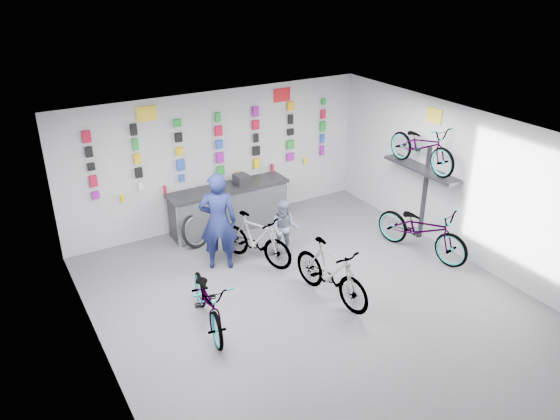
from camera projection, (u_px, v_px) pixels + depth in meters
floor at (319, 308)px, 9.45m from camera, size 8.00×8.00×0.00m
ceiling at (325, 142)px, 8.18m from camera, size 8.00×8.00×0.00m
wall_back at (219, 159)px, 11.94m from camera, size 7.00×0.00×7.00m
wall_front at (538, 383)px, 5.69m from camera, size 7.00×0.00×7.00m
wall_left at (103, 292)px, 7.22m from camera, size 0.00×8.00×8.00m
wall_right at (473, 189)px, 10.42m from camera, size 0.00×8.00×8.00m
counter at (230, 208)px, 12.01m from camera, size 2.70×0.66×1.00m
merch_wall at (219, 147)px, 11.75m from camera, size 5.54×0.08×1.57m
wall_bracket at (422, 172)px, 11.29m from camera, size 0.39×1.90×2.00m
sign_left at (146, 114)px, 10.72m from camera, size 0.42×0.02×0.30m
sign_right at (282, 95)px, 12.14m from camera, size 0.42×0.02×0.30m
sign_side at (434, 115)px, 10.86m from camera, size 0.02×0.40×0.30m
bike_left at (208, 300)px, 8.83m from camera, size 0.95×1.91×0.96m
bike_center at (331, 272)px, 9.50m from camera, size 0.77×1.86×1.08m
bike_right at (422, 229)px, 10.97m from camera, size 1.19×2.20×1.10m
bike_service at (256, 239)px, 10.68m from camera, size 1.16×1.74×1.02m
bike_wall at (422, 146)px, 11.01m from camera, size 0.63×1.80×0.95m
clerk at (218, 221)px, 10.31m from camera, size 0.85×0.74×1.96m
customer at (285, 229)px, 10.87m from camera, size 0.73×0.70×1.19m
spare_wheel at (196, 231)px, 11.34m from camera, size 0.79×0.56×0.72m
register at (241, 179)px, 11.90m from camera, size 0.32×0.34×0.22m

